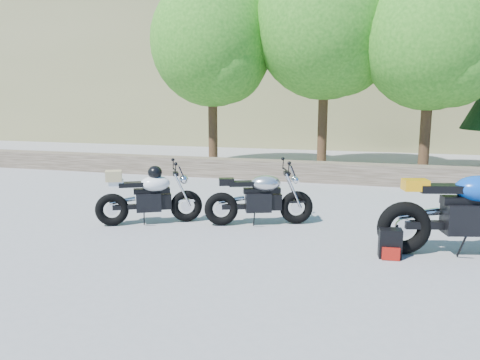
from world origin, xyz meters
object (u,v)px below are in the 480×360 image
object	(u,v)px
silver_bike	(260,198)
blue_bike	(468,213)
white_bike	(149,196)
backpack	(390,244)

from	to	relation	value
silver_bike	blue_bike	bearing A→B (deg)	-34.63
silver_bike	white_bike	size ratio (longest dim) A/B	1.08
silver_bike	backpack	size ratio (longest dim) A/B	4.47
silver_bike	white_bike	distance (m)	1.87
silver_bike	blue_bike	world-z (taller)	blue_bike
blue_bike	backpack	size ratio (longest dim) A/B	5.95
backpack	blue_bike	bearing A→B (deg)	17.46
silver_bike	white_bike	world-z (taller)	white_bike
blue_bike	backpack	bearing A→B (deg)	-170.95
silver_bike	backpack	xyz separation A→B (m)	(2.07, -1.14, -0.26)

